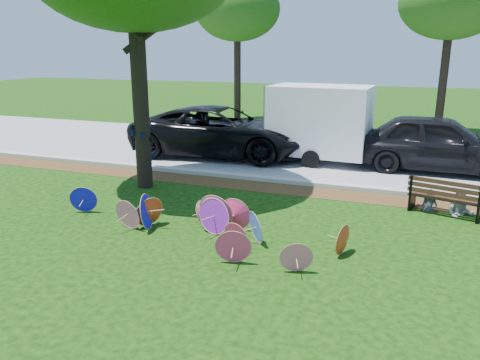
% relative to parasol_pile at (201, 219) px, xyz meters
% --- Properties ---
extents(ground, '(90.00, 90.00, 0.00)m').
position_rel_parasol_pile_xyz_m(ground, '(-0.10, -0.65, -0.36)').
color(ground, black).
rests_on(ground, ground).
extents(mulch_strip, '(90.00, 1.00, 0.01)m').
position_rel_parasol_pile_xyz_m(mulch_strip, '(-0.10, 3.85, -0.35)').
color(mulch_strip, '#472D16').
rests_on(mulch_strip, ground).
extents(curb, '(90.00, 0.30, 0.12)m').
position_rel_parasol_pile_xyz_m(curb, '(-0.10, 4.55, -0.30)').
color(curb, '#B7B5AD').
rests_on(curb, ground).
extents(street, '(90.00, 8.00, 0.01)m').
position_rel_parasol_pile_xyz_m(street, '(-0.10, 8.70, -0.35)').
color(street, gray).
rests_on(street, ground).
extents(parasol_pile, '(6.81, 2.27, 0.84)m').
position_rel_parasol_pile_xyz_m(parasol_pile, '(0.00, 0.00, 0.00)').
color(parasol_pile, '#E9658B').
rests_on(parasol_pile, ground).
extents(black_van, '(6.76, 3.54, 1.82)m').
position_rel_parasol_pile_xyz_m(black_van, '(-2.58, 7.30, 0.55)').
color(black_van, black).
rests_on(black_van, ground).
extents(dark_pickup, '(5.48, 2.33, 1.85)m').
position_rel_parasol_pile_xyz_m(dark_pickup, '(4.90, 7.60, 0.57)').
color(dark_pickup, black).
rests_on(dark_pickup, ground).
extents(cargo_trailer, '(3.45, 2.29, 2.94)m').
position_rel_parasol_pile_xyz_m(cargo_trailer, '(1.04, 7.66, 1.11)').
color(cargo_trailer, white).
rests_on(cargo_trailer, ground).
extents(park_bench, '(1.82, 1.07, 0.89)m').
position_rel_parasol_pile_xyz_m(park_bench, '(4.98, 3.22, 0.09)').
color(park_bench, black).
rests_on(park_bench, ground).
extents(person_left, '(0.46, 0.38, 1.08)m').
position_rel_parasol_pile_xyz_m(person_left, '(4.63, 3.27, 0.18)').
color(person_left, '#3B4250').
rests_on(person_left, ground).
extents(person_right, '(0.64, 0.50, 1.28)m').
position_rel_parasol_pile_xyz_m(person_right, '(5.33, 3.27, 0.28)').
color(person_right, silver).
rests_on(person_right, ground).
extents(bg_trees, '(18.93, 5.35, 7.40)m').
position_rel_parasol_pile_xyz_m(bg_trees, '(3.28, 15.02, 5.41)').
color(bg_trees, black).
rests_on(bg_trees, ground).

